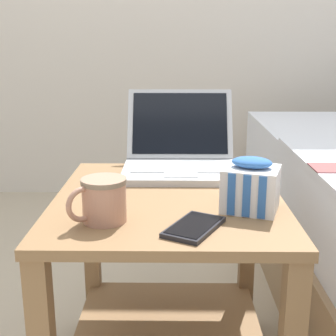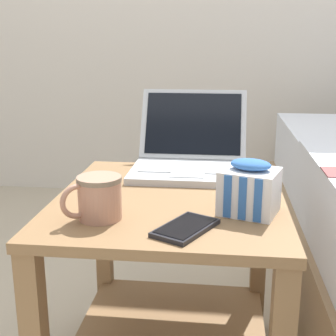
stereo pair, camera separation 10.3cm
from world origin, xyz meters
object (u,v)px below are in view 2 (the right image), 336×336
at_px(mug_front_left, 98,196).
at_px(cell_phone, 186,228).
at_px(laptop, 190,155).
at_px(snack_bag, 249,189).

distance_m(mug_front_left, cell_phone, 0.19).
relative_size(laptop, cell_phone, 2.09).
height_order(snack_bag, cell_phone, snack_bag).
relative_size(laptop, snack_bag, 2.36).
relative_size(laptop, mug_front_left, 2.90).
xyz_separation_m(laptop, snack_bag, (0.15, -0.32, 0.01)).
bearing_deg(mug_front_left, cell_phone, -12.24).
height_order(laptop, snack_bag, laptop).
bearing_deg(mug_front_left, laptop, 67.89).
distance_m(mug_front_left, snack_bag, 0.31).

